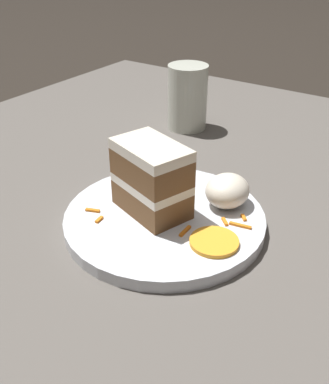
{
  "coord_description": "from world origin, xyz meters",
  "views": [
    {
      "loc": [
        -0.36,
        -0.23,
        0.36
      ],
      "look_at": [
        0.02,
        0.03,
        0.09
      ],
      "focal_mm": 42.0,
      "sensor_mm": 36.0,
      "label": 1
    }
  ],
  "objects_px": {
    "plate": "(164,219)",
    "cake_slice": "(151,179)",
    "orange_garnish": "(215,241)",
    "drinking_glass": "(187,102)",
    "cream_dollop": "(227,191)"
  },
  "relations": [
    {
      "from": "plate",
      "to": "cake_slice",
      "type": "xyz_separation_m",
      "value": [
        -0.0,
        0.02,
        0.05
      ]
    },
    {
      "from": "orange_garnish",
      "to": "drinking_glass",
      "type": "bearing_deg",
      "value": 36.72
    },
    {
      "from": "cake_slice",
      "to": "orange_garnish",
      "type": "distance_m",
      "value": 0.11
    },
    {
      "from": "plate",
      "to": "orange_garnish",
      "type": "xyz_separation_m",
      "value": [
        -0.02,
        -0.08,
        0.01
      ]
    },
    {
      "from": "drinking_glass",
      "to": "plate",
      "type": "bearing_deg",
      "value": -153.07
    },
    {
      "from": "plate",
      "to": "orange_garnish",
      "type": "height_order",
      "value": "orange_garnish"
    },
    {
      "from": "cake_slice",
      "to": "drinking_glass",
      "type": "distance_m",
      "value": 0.31
    },
    {
      "from": "plate",
      "to": "drinking_glass",
      "type": "height_order",
      "value": "drinking_glass"
    },
    {
      "from": "plate",
      "to": "orange_garnish",
      "type": "distance_m",
      "value": 0.08
    },
    {
      "from": "cake_slice",
      "to": "cream_dollop",
      "type": "bearing_deg",
      "value": -29.75
    },
    {
      "from": "cream_dollop",
      "to": "cake_slice",
      "type": "bearing_deg",
      "value": 132.01
    },
    {
      "from": "plate",
      "to": "drinking_glass",
      "type": "relative_size",
      "value": 2.16
    },
    {
      "from": "cream_dollop",
      "to": "plate",
      "type": "bearing_deg",
      "value": 139.77
    },
    {
      "from": "plate",
      "to": "cream_dollop",
      "type": "relative_size",
      "value": 4.12
    },
    {
      "from": "drinking_glass",
      "to": "cream_dollop",
      "type": "bearing_deg",
      "value": -138.29
    }
  ]
}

